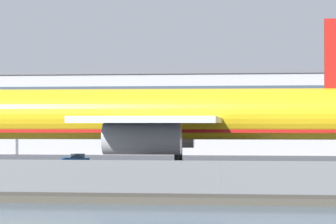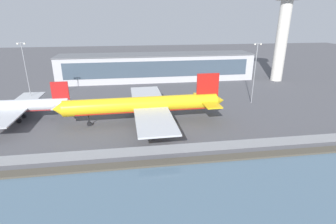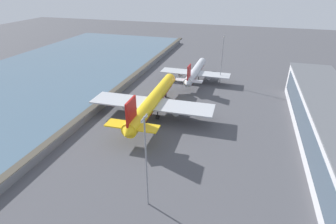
% 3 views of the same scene
% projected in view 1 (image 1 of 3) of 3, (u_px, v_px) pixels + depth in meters
% --- Properties ---
extents(ground_plane, '(500.00, 500.00, 0.00)m').
position_uv_depth(ground_plane, '(228.00, 181.00, 74.89)').
color(ground_plane, '#4C4C51').
extents(shoreline_seawall, '(320.00, 3.00, 0.50)m').
position_uv_depth(shoreline_seawall, '(217.00, 200.00, 54.52)').
color(shoreline_seawall, '#474238').
rests_on(shoreline_seawall, ground).
extents(perimeter_fence, '(280.00, 0.10, 2.71)m').
position_uv_depth(perimeter_fence, '(220.00, 179.00, 59.01)').
color(perimeter_fence, slate).
rests_on(perimeter_fence, ground).
extents(cargo_jet_yellow, '(57.05, 48.87, 16.25)m').
position_uv_depth(cargo_jet_yellow, '(153.00, 116.00, 82.49)').
color(cargo_jet_yellow, yellow).
rests_on(cargo_jet_yellow, ground).
extents(baggage_tug, '(3.56, 3.05, 1.80)m').
position_uv_depth(baggage_tug, '(76.00, 162.00, 96.15)').
color(baggage_tug, '#19519E').
rests_on(baggage_tug, ground).
extents(terminal_building, '(106.51, 17.49, 14.45)m').
position_uv_depth(terminal_building, '(256.00, 113.00, 143.01)').
color(terminal_building, '#B2B2B7').
rests_on(terminal_building, ground).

